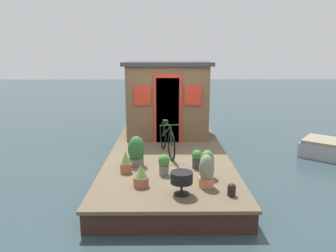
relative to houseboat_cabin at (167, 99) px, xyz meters
The scene contains 13 objects.
ground_plane 2.32m from the houseboat_cabin, behind, with size 60.00×60.00×0.00m, color #2D4247.
houseboat_deck 2.19m from the houseboat_cabin, behind, with size 5.81×2.75×0.42m.
houseboat_cabin is the anchor object (origin of this frame).
bicycle 1.99m from the houseboat_cabin, behind, with size 1.58×0.51×0.79m.
potted_plant_sage 3.91m from the houseboat_cabin, behind, with size 0.26×0.26×0.59m.
potted_plant_basil 3.30m from the houseboat_cabin, behind, with size 0.22×0.22×0.41m.
potted_plant_mint 3.88m from the houseboat_cabin, behind, with size 0.27×0.27×0.40m.
potted_plant_ivy 3.50m from the houseboat_cabin, 167.67° to the right, with size 0.27×0.27×0.53m.
potted_plant_thyme 3.01m from the houseboat_cabin, 168.38° to the right, with size 0.21×0.21×0.39m.
potted_plant_lavender 3.30m from the houseboat_cabin, 164.82° to the left, with size 0.23×0.23×0.44m.
potted_plant_succulent 2.84m from the houseboat_cabin, 165.95° to the left, with size 0.35×0.35×0.63m.
charcoal_grill 4.17m from the houseboat_cabin, behind, with size 0.37×0.37×0.39m.
mooring_bollard 4.38m from the houseboat_cabin, 166.11° to the right, with size 0.14×0.14×0.21m.
Camera 1 is at (-7.21, 0.06, 2.68)m, focal length 34.00 mm.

